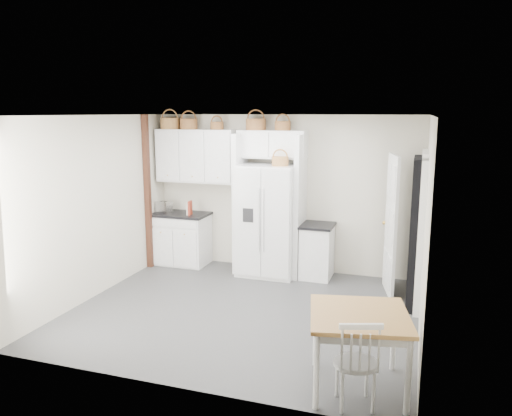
% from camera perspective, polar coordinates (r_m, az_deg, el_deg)
% --- Properties ---
extents(floor, '(4.50, 4.50, 0.00)m').
position_cam_1_polar(floor, '(6.88, -1.41, -11.66)').
color(floor, '#3C3D3F').
rests_on(floor, ground).
extents(ceiling, '(4.50, 4.50, 0.00)m').
position_cam_1_polar(ceiling, '(6.35, -1.52, 10.55)').
color(ceiling, white).
rests_on(ceiling, wall_back).
extents(wall_back, '(4.50, 0.00, 4.50)m').
position_cam_1_polar(wall_back, '(8.37, 3.15, 1.69)').
color(wall_back, beige).
rests_on(wall_back, floor).
extents(wall_left, '(0.00, 4.00, 4.00)m').
position_cam_1_polar(wall_left, '(7.54, -17.79, 0.15)').
color(wall_left, beige).
rests_on(wall_left, floor).
extents(wall_right, '(0.00, 4.00, 4.00)m').
position_cam_1_polar(wall_right, '(6.13, 18.79, -2.31)').
color(wall_right, beige).
rests_on(wall_right, floor).
extents(refrigerator, '(0.94, 0.75, 1.81)m').
position_cam_1_polar(refrigerator, '(8.14, 1.44, -1.38)').
color(refrigerator, white).
rests_on(refrigerator, floor).
extents(base_cab_left, '(0.94, 0.59, 0.87)m').
position_cam_1_polar(base_cab_left, '(8.90, -8.54, -3.57)').
color(base_cab_left, silver).
rests_on(base_cab_left, floor).
extents(base_cab_right, '(0.48, 0.57, 0.84)m').
position_cam_1_polar(base_cab_right, '(8.13, 6.98, -5.02)').
color(base_cab_right, silver).
rests_on(base_cab_right, floor).
extents(dining_table, '(1.09, 1.09, 0.77)m').
position_cam_1_polar(dining_table, '(5.08, 11.58, -15.70)').
color(dining_table, olive).
rests_on(dining_table, floor).
extents(windsor_chair, '(0.49, 0.47, 0.82)m').
position_cam_1_polar(windsor_chair, '(4.80, 11.32, -17.02)').
color(windsor_chair, silver).
rests_on(windsor_chair, floor).
extents(counter_left, '(0.98, 0.63, 0.04)m').
position_cam_1_polar(counter_left, '(8.79, -8.62, -0.70)').
color(counter_left, black).
rests_on(counter_left, base_cab_left).
extents(counter_right, '(0.51, 0.61, 0.04)m').
position_cam_1_polar(counter_right, '(8.02, 7.05, -2.01)').
color(counter_right, black).
rests_on(counter_right, base_cab_right).
extents(toaster, '(0.32, 0.24, 0.19)m').
position_cam_1_polar(toaster, '(8.88, -10.49, 0.12)').
color(toaster, silver).
rests_on(toaster, counter_left).
extents(cookbook_red, '(0.06, 0.16, 0.24)m').
position_cam_1_polar(cookbook_red, '(8.60, -7.55, 0.01)').
color(cookbook_red, maroon).
rests_on(cookbook_red, counter_left).
extents(cookbook_cream, '(0.03, 0.14, 0.21)m').
position_cam_1_polar(cookbook_cream, '(8.61, -7.68, -0.07)').
color(cookbook_cream, beige).
rests_on(cookbook_cream, counter_left).
extents(basket_upper_a, '(0.34, 0.34, 0.19)m').
position_cam_1_polar(basket_upper_a, '(8.83, -9.80, 9.50)').
color(basket_upper_a, '#9A5D2E').
rests_on(basket_upper_a, upper_cabinet).
extents(basket_upper_b, '(0.30, 0.30, 0.18)m').
position_cam_1_polar(basket_upper_b, '(8.67, -7.69, 9.50)').
color(basket_upper_b, brown).
rests_on(basket_upper_b, upper_cabinet).
extents(basket_upper_c, '(0.22, 0.22, 0.13)m').
position_cam_1_polar(basket_upper_c, '(8.46, -4.49, 9.36)').
color(basket_upper_c, brown).
rests_on(basket_upper_c, upper_cabinet).
extents(basket_bridge_a, '(0.33, 0.33, 0.18)m').
position_cam_1_polar(basket_bridge_a, '(8.22, -0.02, 9.54)').
color(basket_bridge_a, brown).
rests_on(basket_bridge_a, bridge_cabinet).
extents(basket_bridge_b, '(0.26, 0.26, 0.15)m').
position_cam_1_polar(basket_bridge_b, '(8.09, 3.06, 9.37)').
color(basket_bridge_b, brown).
rests_on(basket_bridge_b, bridge_cabinet).
extents(basket_fridge_b, '(0.26, 0.26, 0.14)m').
position_cam_1_polar(basket_fridge_b, '(7.84, 2.77, 5.36)').
color(basket_fridge_b, '#9A5D2E').
rests_on(basket_fridge_b, refrigerator).
extents(upper_cabinet, '(1.40, 0.34, 0.90)m').
position_cam_1_polar(upper_cabinet, '(8.65, -6.80, 5.93)').
color(upper_cabinet, silver).
rests_on(upper_cabinet, wall_back).
extents(bridge_cabinet, '(1.12, 0.34, 0.45)m').
position_cam_1_polar(bridge_cabinet, '(8.15, 1.87, 7.29)').
color(bridge_cabinet, silver).
rests_on(bridge_cabinet, wall_back).
extents(fridge_panel_left, '(0.08, 0.60, 2.30)m').
position_cam_1_polar(fridge_panel_left, '(8.31, -1.80, 0.58)').
color(fridge_panel_left, silver).
rests_on(fridge_panel_left, floor).
extents(fridge_panel_right, '(0.08, 0.60, 2.30)m').
position_cam_1_polar(fridge_panel_right, '(8.02, 5.06, 0.17)').
color(fridge_panel_right, silver).
rests_on(fridge_panel_right, floor).
extents(trim_post, '(0.09, 0.09, 2.60)m').
position_cam_1_polar(trim_post, '(8.62, -12.28, 1.72)').
color(trim_post, '#311D0F').
rests_on(trim_post, floor).
extents(doorway_void, '(0.18, 0.85, 2.05)m').
position_cam_1_polar(doorway_void, '(7.16, 17.90, -2.66)').
color(doorway_void, black).
rests_on(doorway_void, floor).
extents(door_slab, '(0.21, 0.79, 2.05)m').
position_cam_1_polar(door_slab, '(7.50, 15.17, -1.91)').
color(door_slab, white).
rests_on(door_slab, floor).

